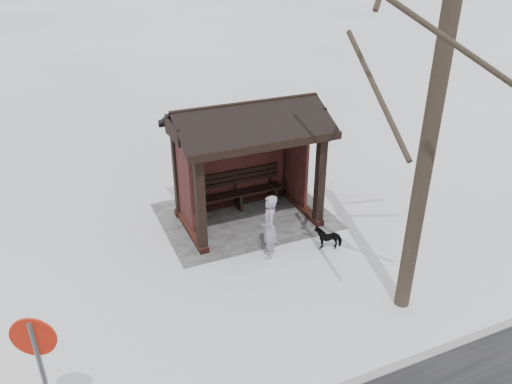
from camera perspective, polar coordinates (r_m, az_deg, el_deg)
ground at (r=12.70m, az=-0.91°, el=-3.18°), size 120.00×120.00×0.00m
kerb at (r=8.95m, az=13.76°, el=-19.54°), size 120.00×0.15×0.06m
trampled_patch at (r=12.86m, az=-1.26°, el=-2.73°), size 4.20×3.20×0.02m
bus_shelter at (r=11.89m, az=-1.29°, el=6.22°), size 3.60×2.40×3.09m
pedestrian at (r=10.94m, az=1.52°, el=-4.01°), size 0.52×0.64×1.50m
dog at (r=11.63m, az=8.26°, el=-5.11°), size 0.68×0.47×0.53m
road_sign at (r=7.19m, az=-23.57°, el=-16.99°), size 0.55×0.27×2.31m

